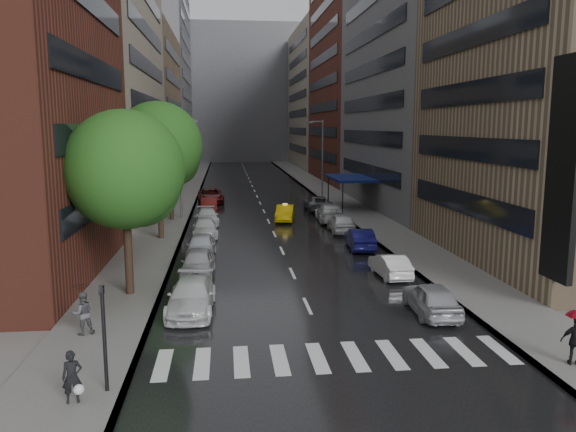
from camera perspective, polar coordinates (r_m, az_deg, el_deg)
The scene contains 20 objects.
ground at distance 23.20m, azimuth 3.45°, elevation -12.20°, with size 220.00×220.00×0.00m, color gray.
road at distance 71.87m, azimuth -3.35°, elevation 2.39°, with size 14.00×140.00×0.01m, color black.
sidewalk_left at distance 71.96m, azimuth -10.53°, elevation 2.32°, with size 4.00×140.00×0.15m, color gray.
sidewalk_right at distance 72.89m, azimuth 3.74°, elevation 2.54°, with size 4.00×140.00×0.15m, color gray.
crosswalk at distance 21.41m, azimuth 4.93°, elevation -14.06°, with size 13.15×2.80×0.01m.
buildings_left at distance 81.21m, azimuth -14.77°, elevation 14.19°, with size 8.00×108.00×38.00m.
buildings_right at distance 80.47m, azimuth 7.33°, elevation 13.77°, with size 8.05×109.10×36.00m.
building_far at distance 139.54m, azimuth -4.94°, elevation 12.22°, with size 40.00×14.00×32.00m, color slate.
tree_near at distance 28.31m, azimuth -16.27°, elevation 4.52°, with size 5.80×5.80×9.25m.
tree_mid at distance 42.23m, azimuth -13.07°, elevation 6.97°, with size 6.42×6.42×10.23m.
tree_far at distance 50.76m, azimuth -11.92°, elevation 6.11°, with size 5.43×5.43×8.66m.
taxi at distance 50.26m, azimuth -0.30°, elevation 0.31°, with size 1.51×4.33×1.43m, color yellow.
parked_cars_left at distance 45.11m, azimuth -8.38°, elevation -0.78°, with size 3.15×42.75×1.58m.
parked_cars_right at distance 44.31m, azimuth 5.64°, elevation -0.89°, with size 2.55×36.53×1.61m.
ped_bag_walker at distance 18.73m, azimuth -21.03°, elevation -15.11°, with size 0.69×0.51×1.62m.
ped_black_umbrella at distance 24.10m, azimuth -20.17°, elevation -8.46°, with size 1.04×0.98×2.09m.
traffic_light at distance 18.68m, azimuth -18.21°, elevation -10.74°, with size 0.18×0.15×3.45m.
street_lamp_left at distance 51.56m, azimuth -10.82°, elevation 5.04°, with size 1.74×0.22×9.00m.
street_lamp_right at distance 67.36m, azimuth 3.46°, elevation 6.11°, with size 1.74×0.22×9.00m.
awning at distance 57.95m, azimuth 6.36°, elevation 3.84°, with size 4.00×8.00×3.12m.
Camera 1 is at (-3.75, -21.28, 8.43)m, focal length 35.00 mm.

